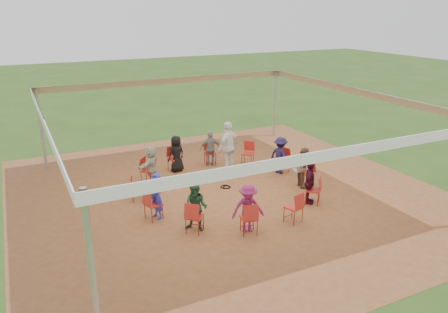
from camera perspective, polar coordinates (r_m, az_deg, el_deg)
name	(u,v)px	position (r m, az deg, el deg)	size (l,w,h in m)	color
ground	(226,193)	(14.18, 0.25, -4.74)	(80.00, 80.00, 0.00)	#2A4816
dirt_patch	(226,192)	(14.18, 0.25, -4.72)	(13.00, 13.00, 0.00)	brown
tent	(226,121)	(13.41, 0.26, 4.59)	(10.33, 10.33, 3.00)	#B2B2B7
chair_0	(307,173)	(14.82, 10.75, -2.15)	(0.42, 0.44, 0.90)	#AD231B
chair_1	(282,161)	(15.89, 7.61, -0.52)	(0.42, 0.44, 0.90)	#AD231B
chair_2	(248,154)	(16.50, 3.13, 0.36)	(0.42, 0.44, 0.90)	#AD231B
chair_3	(210,153)	(16.55, -1.83, 0.43)	(0.42, 0.44, 0.90)	#AD231B
chair_4	(175,159)	(16.02, -6.46, -0.31)	(0.42, 0.44, 0.90)	#AD231B
chair_5	(148,170)	(15.01, -9.88, -1.81)	(0.42, 0.44, 0.90)	#AD231B
chair_6	(138,187)	(13.71, -11.13, -3.91)	(0.42, 0.44, 0.90)	#AD231B
chair_7	(153,204)	(12.45, -9.21, -6.20)	(0.42, 0.44, 0.90)	#AD231B
chair_8	(195,217)	(11.63, -3.87, -7.88)	(0.42, 0.44, 0.90)	#AD231B
chair_9	(249,218)	(11.56, 3.27, -8.04)	(0.42, 0.44, 0.90)	#AD231B
chair_10	(294,207)	(12.28, 9.07, -6.56)	(0.42, 0.44, 0.90)	#AD231B
chair_11	(313,190)	(13.50, 11.55, -4.31)	(0.42, 0.44, 0.90)	#AD231B
person_seated_0	(304,167)	(14.69, 10.38, -1.36)	(0.65, 0.37, 1.34)	brown
person_seated_1	(280,155)	(15.73, 7.37, 0.15)	(0.86, 0.43, 1.34)	#1B153C
person_seated_2	(211,148)	(16.37, -1.77, 1.05)	(0.78, 0.40, 1.34)	gray
person_seated_3	(176,154)	(15.86, -6.23, 0.36)	(0.65, 0.37, 1.34)	black
person_seated_4	(151,165)	(14.88, -9.52, -1.05)	(1.24, 0.46, 1.34)	#B3AF9D
person_seated_5	(157,196)	(12.42, -8.81, -5.11)	(0.49, 0.32, 1.34)	#2832B3
person_seated_6	(196,207)	(11.63, -3.68, -6.64)	(0.65, 0.37, 1.34)	#244830
person_seated_7	(248,208)	(11.56, 3.13, -6.78)	(0.86, 0.43, 1.34)	#7E1B4E
person_seated_8	(310,183)	(13.43, 11.11, -3.38)	(0.78, 0.40, 1.34)	#3F0D1D
standing_person	(229,147)	(15.68, 0.60, 1.27)	(1.09, 0.56, 1.87)	white
cable_coil	(226,187)	(14.56, 0.24, -3.99)	(0.42, 0.42, 0.03)	black
laptop	(299,168)	(14.65, 9.80, -1.55)	(0.35, 0.40, 0.24)	#B7B7BC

